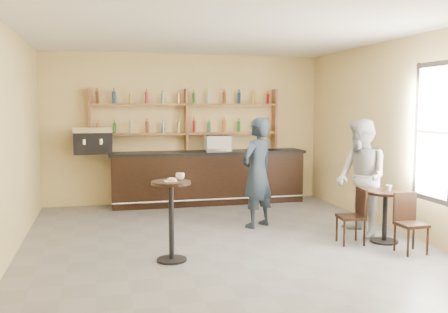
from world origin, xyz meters
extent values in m
plane|color=slate|center=(0.00, 0.00, 0.00)|extent=(7.00, 7.00, 0.00)
plane|color=white|center=(0.00, 0.00, 3.20)|extent=(7.00, 7.00, 0.00)
plane|color=#DABE7C|center=(0.00, 3.50, 1.60)|extent=(7.00, 0.00, 7.00)
plane|color=#DABE7C|center=(0.00, -3.50, 1.60)|extent=(7.00, 0.00, 7.00)
plane|color=#DABE7C|center=(-3.00, 0.00, 1.60)|extent=(0.00, 7.00, 7.00)
plane|color=#DABE7C|center=(3.00, 0.00, 1.60)|extent=(0.00, 7.00, 7.00)
cube|color=white|center=(-0.89, -0.67, 1.09)|extent=(0.18, 0.18, 0.00)
torus|color=#CB8B4A|center=(-0.88, -0.68, 1.11)|extent=(0.14, 0.14, 0.04)
imported|color=white|center=(-0.75, -0.57, 1.14)|extent=(0.12, 0.12, 0.09)
imported|color=black|center=(0.81, 0.89, 0.95)|extent=(0.83, 0.75, 1.90)
imported|color=white|center=(2.46, -0.53, 0.84)|extent=(0.11, 0.11, 0.09)
imported|color=gray|center=(2.26, -0.06, 0.94)|extent=(0.74, 0.93, 1.89)
camera|label=1|loc=(-1.78, -7.22, 2.08)|focal=40.00mm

